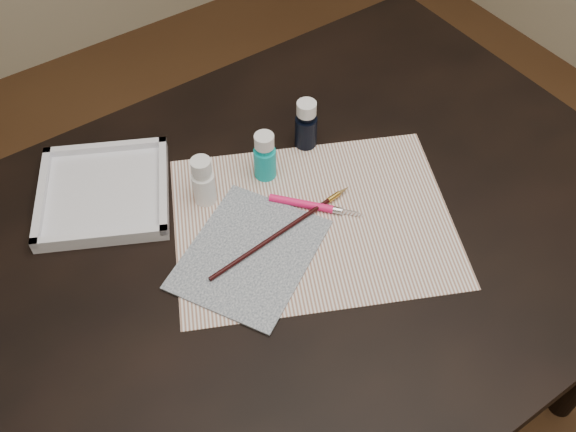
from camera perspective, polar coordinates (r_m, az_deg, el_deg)
ground at (r=1.75m, az=0.00°, el=-17.05°), size 3.50×3.50×0.02m
table at (r=1.40m, az=0.00°, el=-11.09°), size 1.30×0.90×0.75m
paper at (r=1.10m, az=2.25°, el=-0.43°), size 0.58×0.53×0.00m
canvas at (r=1.05m, az=-3.42°, el=-3.37°), size 0.31×0.29×0.00m
paint_bottle_white at (r=1.10m, az=-7.54°, el=3.12°), size 0.04×0.04×0.10m
paint_bottle_cyan at (r=1.14m, az=-2.08°, el=5.35°), size 0.04×0.04×0.10m
paint_bottle_navy at (r=1.19m, az=1.62°, el=8.15°), size 0.05×0.05×0.10m
paintbrush at (r=1.07m, az=-0.41°, el=-1.28°), size 0.30×0.04×0.01m
craft_knife at (r=1.11m, az=2.55°, el=0.86°), size 0.12×0.14×0.01m
palette_tray at (r=1.17m, az=-16.07°, el=2.08°), size 0.30×0.30×0.03m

